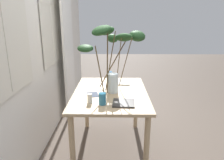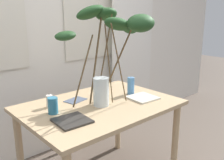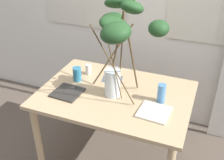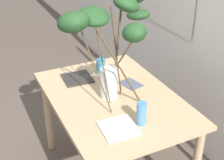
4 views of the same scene
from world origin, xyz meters
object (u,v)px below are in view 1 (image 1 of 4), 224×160
Objects in this scene: drinking_glass_blue_right at (110,77)px; plate_square_left at (124,103)px; vase_with_branches at (114,46)px; drinking_glass_blue_left at (102,99)px; plate_square_right at (121,82)px; dining_table at (110,100)px; pillar_candle at (90,98)px.

drinking_glass_blue_right is 0.72m from plate_square_left.
vase_with_branches is 6.73× the size of drinking_glass_blue_left.
vase_with_branches is 0.54m from drinking_glass_blue_right.
vase_with_branches is 3.70× the size of plate_square_right.
plate_square_left is at bearing -84.37° from drinking_glass_blue_left.
dining_table is 11.23× the size of pillar_candle.
drinking_glass_blue_right is 0.70m from pillar_candle.
drinking_glass_blue_left is 1.11× the size of pillar_candle.
plate_square_right is at bearing -18.18° from vase_with_branches.
dining_table is 7.92× the size of drinking_glass_blue_right.
pillar_candle is at bearing 71.88° from drinking_glass_blue_left.
plate_square_right is at bearing -26.48° from pillar_candle.
drinking_glass_blue_left reaches higher than dining_table.
plate_square_left and plate_square_right have the same top height.
plate_square_left is at bearing -165.91° from vase_with_branches.
drinking_glass_blue_right is at bearing 9.77° from vase_with_branches.
plate_square_right is (0.69, 0.00, -0.00)m from plate_square_left.
vase_with_branches is at bearing -32.29° from pillar_candle.
drinking_glass_blue_left is 0.55× the size of plate_square_left.
drinking_glass_blue_left is at bearing 169.10° from dining_table.
drinking_glass_blue_right is 0.70× the size of plate_square_left.
vase_with_branches is 0.65m from pillar_candle.
vase_with_branches is 3.69× the size of plate_square_left.
drinking_glass_blue_left is (-0.36, 0.07, 0.16)m from dining_table.
vase_with_branches reaches higher than plate_square_left.
drinking_glass_blue_right is 0.16m from plate_square_right.
drinking_glass_blue_right reaches higher than dining_table.
plate_square_right is at bearing -16.14° from drinking_glass_blue_left.
drinking_glass_blue_left is 0.21m from plate_square_left.
pillar_candle reaches higher than plate_square_right.
plate_square_right reaches higher than dining_table.
plate_square_left is at bearing -93.62° from pillar_candle.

